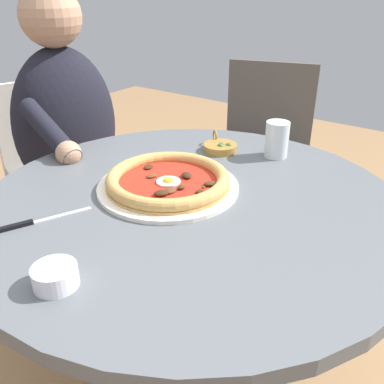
{
  "coord_description": "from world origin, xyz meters",
  "views": [
    {
      "loc": [
        -0.49,
        0.67,
        1.16
      ],
      "look_at": [
        0.01,
        -0.02,
        0.72
      ],
      "focal_mm": 39.07,
      "sensor_mm": 36.0,
      "label": 1
    }
  ],
  "objects": [
    {
      "name": "dining_table",
      "position": [
        0.0,
        0.0,
        0.57
      ],
      "size": [
        0.96,
        0.96,
        0.72
      ],
      "color": "#565B60",
      "rests_on": "ground"
    },
    {
      "name": "pizza_on_plate",
      "position": [
        0.07,
        -0.01,
        0.74
      ],
      "size": [
        0.33,
        0.33,
        0.04
      ],
      "color": "white",
      "rests_on": "dining_table"
    },
    {
      "name": "water_glass",
      "position": [
        -0.05,
        -0.34,
        0.76
      ],
      "size": [
        0.06,
        0.06,
        0.1
      ],
      "color": "silver",
      "rests_on": "dining_table"
    },
    {
      "name": "steak_knife",
      "position": [
        0.2,
        0.29,
        0.72
      ],
      "size": [
        0.09,
        0.19,
        0.01
      ],
      "color": "silver",
      "rests_on": "dining_table"
    },
    {
      "name": "ramekin_capers",
      "position": [
        0.0,
        0.37,
        0.74
      ],
      "size": [
        0.07,
        0.07,
        0.04
      ],
      "color": "white",
      "rests_on": "dining_table"
    },
    {
      "name": "olive_pan",
      "position": [
        0.1,
        -0.28,
        0.73
      ],
      "size": [
        0.11,
        0.1,
        0.05
      ],
      "color": "olive",
      "rests_on": "dining_table"
    },
    {
      "name": "diner_person",
      "position": [
        0.66,
        -0.18,
        0.51
      ],
      "size": [
        0.48,
        0.44,
        1.15
      ],
      "color": "#282833",
      "rests_on": "ground"
    },
    {
      "name": "cafe_chair_diner",
      "position": [
        0.79,
        -0.22,
        0.5
      ],
      "size": [
        0.48,
        0.48,
        0.83
      ],
      "color": "beige",
      "rests_on": "ground"
    },
    {
      "name": "cafe_chair_spare_far",
      "position": [
        0.29,
        -0.95,
        0.5
      ],
      "size": [
        0.55,
        0.55,
        0.83
      ],
      "color": "#504A45",
      "rests_on": "ground"
    }
  ]
}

